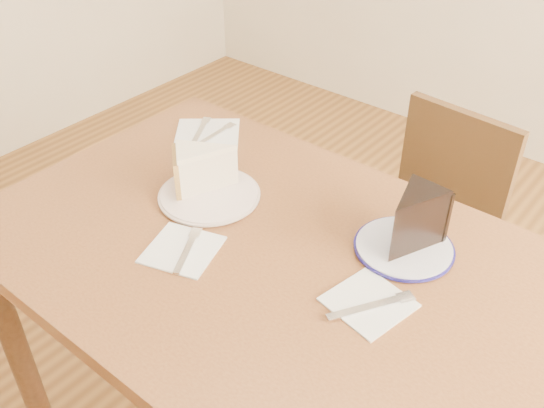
{
  "coord_description": "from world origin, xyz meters",
  "views": [
    {
      "loc": [
        0.62,
        -0.72,
        1.55
      ],
      "look_at": [
        -0.04,
        0.07,
        0.8
      ],
      "focal_mm": 40.0,
      "sensor_mm": 36.0,
      "label": 1
    }
  ],
  "objects_px": {
    "plate_navy": "(404,248)",
    "chocolate_cake": "(410,225)",
    "table": "(263,282)",
    "carrot_cake": "(208,169)",
    "chair_far": "(422,236)",
    "plate_cream": "(209,195)"
  },
  "relations": [
    {
      "from": "plate_navy",
      "to": "carrot_cake",
      "type": "bearing_deg",
      "value": -168.35
    },
    {
      "from": "plate_navy",
      "to": "carrot_cake",
      "type": "distance_m",
      "value": 0.47
    },
    {
      "from": "table",
      "to": "plate_cream",
      "type": "distance_m",
      "value": 0.24
    },
    {
      "from": "table",
      "to": "carrot_cake",
      "type": "bearing_deg",
      "value": 160.55
    },
    {
      "from": "plate_navy",
      "to": "carrot_cake",
      "type": "xyz_separation_m",
      "value": [
        -0.46,
        -0.09,
        0.05
      ]
    },
    {
      "from": "plate_cream",
      "to": "chocolate_cake",
      "type": "relative_size",
      "value": 1.72
    },
    {
      "from": "chair_far",
      "to": "plate_navy",
      "type": "distance_m",
      "value": 0.54
    },
    {
      "from": "carrot_cake",
      "to": "chocolate_cake",
      "type": "relative_size",
      "value": 1.04
    },
    {
      "from": "plate_cream",
      "to": "plate_navy",
      "type": "xyz_separation_m",
      "value": [
        0.44,
        0.12,
        0.0
      ]
    },
    {
      "from": "plate_navy",
      "to": "chocolate_cake",
      "type": "xyz_separation_m",
      "value": [
        0.0,
        -0.0,
        0.06
      ]
    },
    {
      "from": "chair_far",
      "to": "plate_cream",
      "type": "height_order",
      "value": "chair_far"
    },
    {
      "from": "plate_cream",
      "to": "carrot_cake",
      "type": "distance_m",
      "value": 0.06
    },
    {
      "from": "table",
      "to": "plate_navy",
      "type": "bearing_deg",
      "value": 37.11
    },
    {
      "from": "chair_far",
      "to": "chocolate_cake",
      "type": "height_order",
      "value": "chocolate_cake"
    },
    {
      "from": "table",
      "to": "carrot_cake",
      "type": "xyz_separation_m",
      "value": [
        -0.23,
        0.08,
        0.16
      ]
    },
    {
      "from": "plate_navy",
      "to": "plate_cream",
      "type": "bearing_deg",
      "value": -165.04
    },
    {
      "from": "plate_cream",
      "to": "plate_navy",
      "type": "distance_m",
      "value": 0.45
    },
    {
      "from": "table",
      "to": "chair_far",
      "type": "bearing_deg",
      "value": 81.05
    },
    {
      "from": "table",
      "to": "plate_cream",
      "type": "bearing_deg",
      "value": 164.39
    },
    {
      "from": "carrot_cake",
      "to": "chocolate_cake",
      "type": "height_order",
      "value": "chocolate_cake"
    },
    {
      "from": "table",
      "to": "plate_cream",
      "type": "xyz_separation_m",
      "value": [
        -0.21,
        0.06,
        0.1
      ]
    },
    {
      "from": "chocolate_cake",
      "to": "chair_far",
      "type": "bearing_deg",
      "value": -68.05
    }
  ]
}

